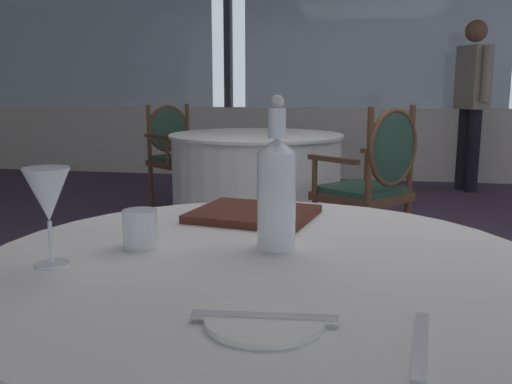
% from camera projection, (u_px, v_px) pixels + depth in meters
% --- Properties ---
extents(ground_plane, '(14.61, 14.61, 0.00)m').
position_uv_depth(ground_plane, '(378.00, 318.00, 2.66)').
color(ground_plane, '#47384C').
extents(window_wall_far, '(11.01, 0.14, 2.95)m').
position_uv_depth(window_wall_far, '(373.00, 80.00, 6.52)').
color(window_wall_far, silver).
rests_on(window_wall_far, ground_plane).
extents(side_plate, '(0.17, 0.17, 0.01)m').
position_uv_depth(side_plate, '(264.00, 319.00, 0.79)').
color(side_plate, white).
rests_on(side_plate, foreground_table).
extents(butter_knife, '(0.21, 0.04, 0.00)m').
position_uv_depth(butter_knife, '(264.00, 316.00, 0.79)').
color(butter_knife, silver).
rests_on(butter_knife, foreground_table).
extents(dinner_fork, '(0.04, 0.20, 0.00)m').
position_uv_depth(dinner_fork, '(421.00, 343.00, 0.73)').
color(dinner_fork, silver).
rests_on(dinner_fork, foreground_table).
extents(water_bottle, '(0.08, 0.08, 0.32)m').
position_uv_depth(water_bottle, '(277.00, 189.00, 1.14)').
color(water_bottle, white).
rests_on(water_bottle, foreground_table).
extents(wine_glass, '(0.09, 0.09, 0.19)m').
position_uv_depth(wine_glass, '(48.00, 196.00, 1.03)').
color(wine_glass, white).
rests_on(wine_glass, foreground_table).
extents(water_tumbler, '(0.07, 0.07, 0.08)m').
position_uv_depth(water_tumbler, '(140.00, 228.00, 1.17)').
color(water_tumbler, white).
rests_on(water_tumbler, foreground_table).
extents(menu_book, '(0.34, 0.30, 0.02)m').
position_uv_depth(menu_book, '(254.00, 214.00, 1.44)').
color(menu_book, '#512319').
rests_on(menu_book, foreground_table).
extents(background_table_0, '(1.27, 1.27, 0.75)m').
position_uv_depth(background_table_0, '(256.00, 185.00, 4.13)').
color(background_table_0, white).
rests_on(background_table_0, ground_plane).
extents(dining_chair_0_0, '(0.65, 0.66, 0.98)m').
position_uv_depth(dining_chair_0_0, '(375.00, 176.00, 3.31)').
color(dining_chair_0_0, brown).
rests_on(dining_chair_0_0, ground_plane).
extents(dining_chair_0_1, '(0.65, 0.66, 0.94)m').
position_uv_depth(dining_chair_0_1, '(176.00, 149.00, 4.88)').
color(dining_chair_0_1, brown).
rests_on(dining_chair_0_1, ground_plane).
extents(diner_person_0, '(0.33, 0.49, 1.77)m').
position_uv_depth(diner_person_0, '(472.00, 94.00, 5.81)').
color(diner_person_0, black).
rests_on(diner_person_0, ground_plane).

